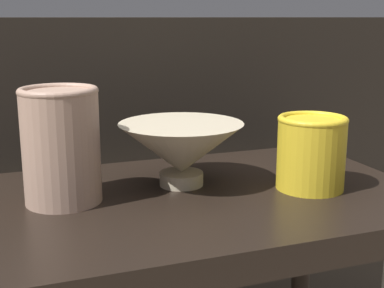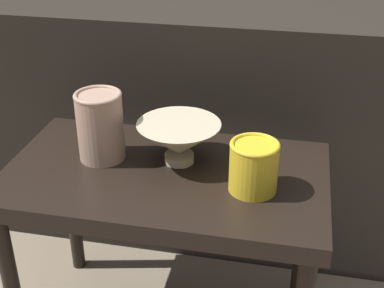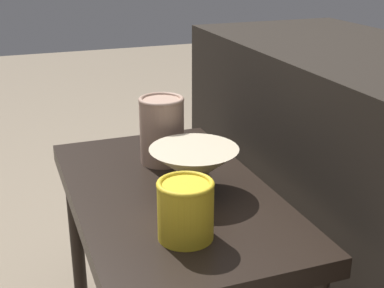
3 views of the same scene
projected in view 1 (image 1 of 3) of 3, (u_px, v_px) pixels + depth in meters
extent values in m
cube|color=black|center=(178.00, 209.00, 0.76)|extent=(0.70, 0.40, 0.04)
cylinder|color=black|center=(301.00, 271.00, 1.07)|extent=(0.04, 0.04, 0.42)
cube|color=black|center=(107.00, 171.00, 1.25)|extent=(1.22, 0.50, 0.70)
cylinder|color=#C1B293|center=(181.00, 179.00, 0.80)|extent=(0.07, 0.07, 0.02)
cone|color=#C1B293|center=(181.00, 148.00, 0.79)|extent=(0.18, 0.18, 0.07)
cylinder|color=tan|center=(61.00, 148.00, 0.71)|extent=(0.10, 0.10, 0.15)
torus|color=tan|center=(58.00, 91.00, 0.69)|extent=(0.10, 0.10, 0.01)
cylinder|color=gold|center=(311.00, 154.00, 0.77)|extent=(0.10, 0.10, 0.10)
torus|color=gold|center=(313.00, 119.00, 0.76)|extent=(0.10, 0.10, 0.01)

